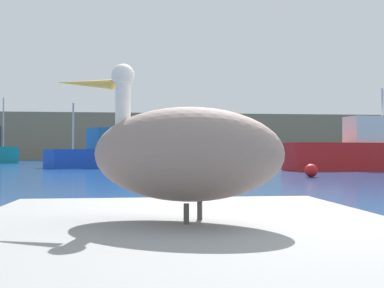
% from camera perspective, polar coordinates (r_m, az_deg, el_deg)
% --- Properties ---
extents(ground_plane, '(260.00, 260.00, 0.00)m').
position_cam_1_polar(ground_plane, '(4.00, 20.52, -15.15)').
color(ground_plane, navy).
extents(hillside_backdrop, '(140.00, 15.08, 5.86)m').
position_cam_1_polar(hillside_backdrop, '(67.06, -4.87, 0.72)').
color(hillside_backdrop, '#7F755B').
rests_on(hillside_backdrop, ground).
extents(pier_dock, '(2.41, 2.77, 0.60)m').
position_cam_1_polar(pier_dock, '(2.71, -0.98, -15.53)').
color(pier_dock, gray).
rests_on(pier_dock, ground).
extents(pelican, '(1.40, 1.01, 0.90)m').
position_cam_1_polar(pelican, '(2.63, -1.16, -1.06)').
color(pelican, gray).
rests_on(pelican, pier_dock).
extents(fishing_boat_blue, '(7.86, 5.50, 4.00)m').
position_cam_1_polar(fishing_boat_blue, '(31.06, -9.83, -1.00)').
color(fishing_boat_blue, blue).
rests_on(fishing_boat_blue, ground).
extents(fishing_boat_yellow, '(5.34, 3.64, 5.42)m').
position_cam_1_polar(fishing_boat_yellow, '(40.92, 20.25, -0.93)').
color(fishing_boat_yellow, yellow).
rests_on(fishing_boat_yellow, ground).
extents(fishing_boat_red, '(7.24, 2.79, 4.50)m').
position_cam_1_polar(fishing_boat_red, '(27.30, 18.68, -0.79)').
color(fishing_boat_red, red).
rests_on(fishing_boat_red, ground).
extents(fishing_boat_orange, '(7.69, 3.88, 4.29)m').
position_cam_1_polar(fishing_boat_orange, '(44.53, -0.65, -1.10)').
color(fishing_boat_orange, orange).
rests_on(fishing_boat_orange, ground).
extents(mooring_buoy, '(0.51, 0.51, 0.51)m').
position_cam_1_polar(mooring_buoy, '(19.09, 14.06, -3.10)').
color(mooring_buoy, red).
rests_on(mooring_buoy, ground).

